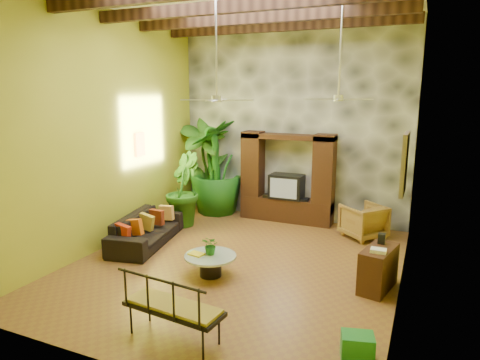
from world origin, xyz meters
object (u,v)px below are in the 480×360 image
at_px(ceiling_fan_back, 339,87).
at_px(tall_plant_b, 182,189).
at_px(iron_bench, 170,305).
at_px(entertainment_center, 287,184).
at_px(side_console, 378,269).
at_px(sofa, 147,229).
at_px(tall_plant_c, 217,167).
at_px(ceiling_fan_front, 217,87).
at_px(wicker_armchair, 363,221).
at_px(tall_plant_a, 204,164).
at_px(coffee_table, 210,262).
at_px(green_bin, 357,347).

xyz_separation_m(ceiling_fan_back, tall_plant_b, (-3.89, 0.55, -2.48)).
xyz_separation_m(ceiling_fan_back, iron_bench, (-1.32, -3.98, -2.86)).
distance_m(entertainment_center, tall_plant_b, 2.68).
relative_size(iron_bench, side_console, 1.59).
bearing_deg(sofa, entertainment_center, -49.44).
xyz_separation_m(sofa, side_console, (4.95, -0.24, 0.04)).
bearing_deg(tall_plant_c, ceiling_fan_front, -62.64).
height_order(entertainment_center, side_console, entertainment_center).
xyz_separation_m(wicker_armchair, tall_plant_c, (-4.04, 0.49, 0.90)).
relative_size(tall_plant_a, iron_bench, 1.83).
bearing_deg(ceiling_fan_back, side_console, -48.92).
bearing_deg(iron_bench, coffee_table, 108.98).
bearing_deg(entertainment_center, tall_plant_b, -148.84).
bearing_deg(coffee_table, side_console, 13.53).
height_order(tall_plant_a, coffee_table, tall_plant_a).
bearing_deg(tall_plant_b, iron_bench, -60.39).
bearing_deg(sofa, ceiling_fan_back, -87.12).
relative_size(ceiling_fan_front, tall_plant_a, 0.69).
bearing_deg(coffee_table, tall_plant_c, 115.30).
height_order(wicker_armchair, iron_bench, iron_bench).
height_order(sofa, tall_plant_a, tall_plant_a).
height_order(entertainment_center, ceiling_fan_back, ceiling_fan_back).
distance_m(ceiling_fan_back, tall_plant_b, 4.65).
relative_size(entertainment_center, sofa, 1.06).
distance_m(ceiling_fan_front, wicker_armchair, 4.80).
height_order(ceiling_fan_front, tall_plant_a, ceiling_fan_front).
bearing_deg(sofa, wicker_armchair, -72.38).
relative_size(tall_plant_c, coffee_table, 2.72).
bearing_deg(green_bin, iron_bench, -165.58).
bearing_deg(entertainment_center, iron_bench, -87.28).
height_order(tall_plant_c, iron_bench, tall_plant_c).
distance_m(tall_plant_c, coffee_table, 4.31).
bearing_deg(wicker_armchair, tall_plant_b, -38.22).
bearing_deg(wicker_armchair, ceiling_fan_back, 23.51).
height_order(ceiling_fan_front, iron_bench, ceiling_fan_front).
bearing_deg(green_bin, tall_plant_b, 141.57).
bearing_deg(side_console, entertainment_center, 142.25).
bearing_deg(side_console, coffee_table, -154.38).
bearing_deg(green_bin, entertainment_center, 116.52).
bearing_deg(entertainment_center, side_console, -49.85).
bearing_deg(tall_plant_c, tall_plant_a, 173.73).
bearing_deg(green_bin, tall_plant_c, 131.50).
bearing_deg(ceiling_fan_back, sofa, -166.05).
distance_m(wicker_armchair, green_bin, 4.82).
distance_m(wicker_armchair, coffee_table, 3.99).
height_order(tall_plant_c, green_bin, tall_plant_c).
bearing_deg(tall_plant_c, green_bin, -48.50).
relative_size(tall_plant_b, coffee_table, 1.94).
xyz_separation_m(ceiling_fan_front, wicker_armchair, (2.23, 3.00, -3.01)).
bearing_deg(coffee_table, sofa, 156.05).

